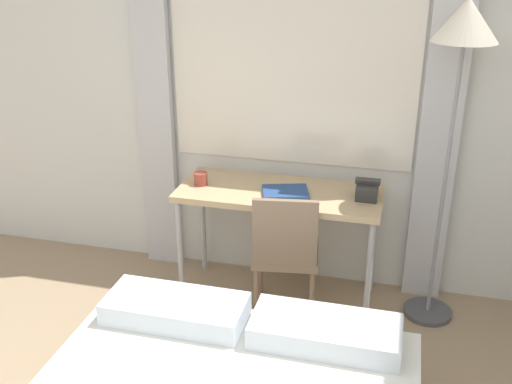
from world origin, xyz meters
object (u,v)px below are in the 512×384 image
standing_lamp (462,56)px  book (285,192)px  desk_chair (285,248)px  desk (280,200)px  mug (201,179)px  telephone (367,190)px

standing_lamp → book: (-0.93, -0.08, -0.86)m
desk_chair → standing_lamp: standing_lamp is taller
desk → mug: 0.52m
desk → desk_chair: (0.09, -0.22, -0.22)m
telephone → mug: bearing=-177.1°
desk_chair → book: size_ratio=2.63×
desk_chair → desk: bearing=103.3°
standing_lamp → book: standing_lamp is taller
desk_chair → telephone: size_ratio=5.10×
telephone → book: (-0.49, -0.07, -0.04)m
standing_lamp → telephone: standing_lamp is taller
desk → telephone: telephone is taller
desk_chair → standing_lamp: 1.48m
desk → standing_lamp: bearing=1.9°
telephone → mug: telephone is taller
standing_lamp → telephone: bearing=-178.5°
desk → mug: mug is taller
standing_lamp → mug: 1.70m
desk → mug: (-0.51, -0.03, 0.11)m
mug → telephone: bearing=2.9°
telephone → standing_lamp: bearing=1.5°
standing_lamp → mug: (-1.48, -0.06, -0.83)m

